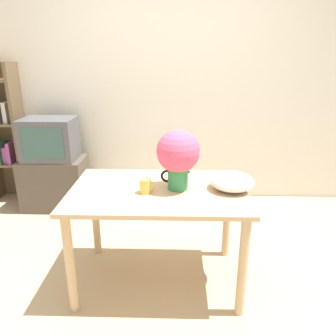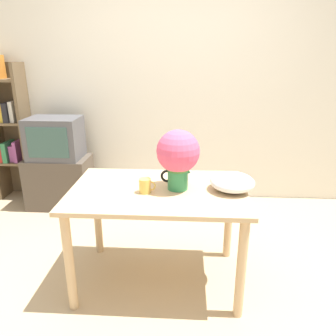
{
  "view_description": "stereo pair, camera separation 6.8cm",
  "coord_description": "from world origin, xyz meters",
  "px_view_note": "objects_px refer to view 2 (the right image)",
  "views": [
    {
      "loc": [
        0.09,
        -1.91,
        1.58
      ],
      "look_at": [
        0.04,
        0.15,
        0.87
      ],
      "focal_mm": 35.0,
      "sensor_mm": 36.0,
      "label": 1
    },
    {
      "loc": [
        0.16,
        -1.91,
        1.58
      ],
      "look_at": [
        0.04,
        0.15,
        0.87
      ],
      "focal_mm": 35.0,
      "sensor_mm": 36.0,
      "label": 2
    }
  ],
  "objects_px": {
    "coffee_mug": "(145,186)",
    "flower_vase": "(178,156)",
    "tv_set": "(55,138)",
    "white_bowl": "(232,182)"
  },
  "relations": [
    {
      "from": "white_bowl",
      "to": "tv_set",
      "type": "relative_size",
      "value": 0.56
    },
    {
      "from": "coffee_mug",
      "to": "flower_vase",
      "type": "bearing_deg",
      "value": 20.46
    },
    {
      "from": "flower_vase",
      "to": "white_bowl",
      "type": "distance_m",
      "value": 0.41
    },
    {
      "from": "coffee_mug",
      "to": "tv_set",
      "type": "height_order",
      "value": "tv_set"
    },
    {
      "from": "coffee_mug",
      "to": "tv_set",
      "type": "bearing_deg",
      "value": 131.06
    },
    {
      "from": "flower_vase",
      "to": "tv_set",
      "type": "relative_size",
      "value": 0.77
    },
    {
      "from": "coffee_mug",
      "to": "tv_set",
      "type": "distance_m",
      "value": 1.69
    },
    {
      "from": "coffee_mug",
      "to": "white_bowl",
      "type": "xyz_separation_m",
      "value": [
        0.58,
        0.08,
        0.01
      ]
    },
    {
      "from": "coffee_mug",
      "to": "tv_set",
      "type": "xyz_separation_m",
      "value": [
        -1.11,
        1.28,
        -0.01
      ]
    },
    {
      "from": "white_bowl",
      "to": "tv_set",
      "type": "distance_m",
      "value": 2.07
    }
  ]
}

